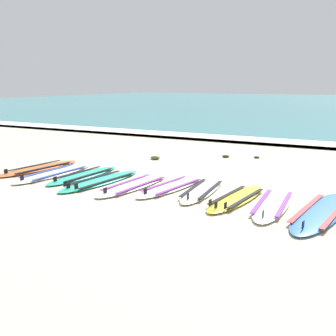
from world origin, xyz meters
TOP-DOWN VIEW (x-y plane):
  - ground_plane at (0.00, 0.00)m, footprint 80.00×80.00m
  - sea at (0.00, 36.14)m, footprint 80.00×60.00m
  - wave_foam_strip at (0.00, 6.75)m, footprint 80.00×1.22m
  - surfboard_0 at (-2.97, -0.22)m, footprint 0.90×2.41m
  - surfboard_1 at (-2.22, -0.48)m, footprint 0.74×2.41m
  - surfboard_2 at (-1.48, -0.32)m, footprint 0.73×2.24m
  - surfboard_3 at (-0.81, -0.56)m, footprint 0.90×2.41m
  - surfboard_4 at (0.03, -0.55)m, footprint 0.83×2.31m
  - surfboard_5 at (0.79, -0.30)m, footprint 0.91×2.20m
  - surfboard_6 at (1.45, -0.28)m, footprint 0.63×2.07m
  - surfboard_7 at (2.23, -0.50)m, footprint 0.82×2.15m
  - surfboard_8 at (2.90, -0.55)m, footprint 0.61×2.20m
  - surfboard_9 at (3.70, -0.62)m, footprint 1.03×2.63m
  - seaweed_clump_near_shoreline at (1.55, 3.72)m, footprint 0.17×0.14m
  - seaweed_clump_mid_sand at (0.72, 3.42)m, footprint 0.21×0.17m
  - seaweed_clump_by_the_boards at (-0.98, 2.23)m, footprint 0.28×0.22m

SIDE VIEW (x-z plane):
  - ground_plane at x=0.00m, z-range 0.00..0.00m
  - seaweed_clump_near_shoreline at x=1.55m, z-range 0.00..0.06m
  - surfboard_9 at x=3.70m, z-range -0.05..0.13m
  - surfboard_1 at x=-2.22m, z-range -0.05..0.13m
  - surfboard_0 at x=-2.97m, z-range -0.05..0.13m
  - surfboard_4 at x=0.03m, z-range -0.05..0.13m
  - surfboard_2 at x=-1.48m, z-range -0.05..0.13m
  - surfboard_8 at x=2.90m, z-range -0.05..0.13m
  - surfboard_5 at x=0.79m, z-range -0.05..0.13m
  - surfboard_6 at x=1.45m, z-range -0.05..0.13m
  - surfboard_3 at x=-0.81m, z-range -0.05..0.13m
  - surfboard_7 at x=2.23m, z-range -0.05..0.13m
  - seaweed_clump_mid_sand at x=0.72m, z-range 0.00..0.07m
  - seaweed_clump_by_the_boards at x=-0.98m, z-range 0.00..0.10m
  - sea at x=0.00m, z-range 0.00..0.10m
  - wave_foam_strip at x=0.00m, z-range 0.00..0.11m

